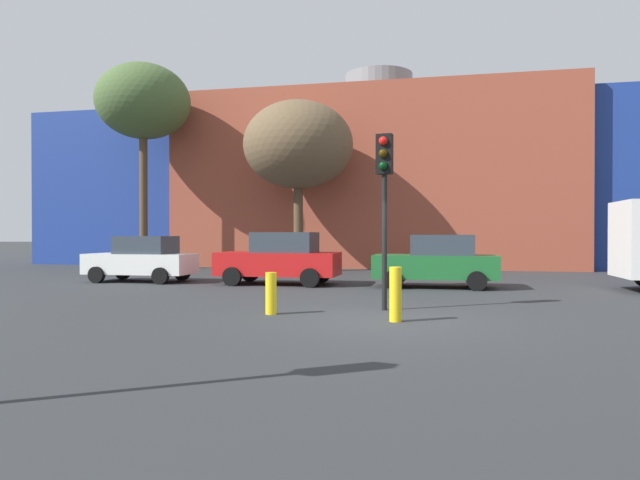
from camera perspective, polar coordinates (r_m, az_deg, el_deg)
name	(u,v)px	position (r m, az deg, el deg)	size (l,w,h in m)	color
ground_plane	(386,320)	(11.51, 6.74, -8.02)	(200.00, 200.00, 0.00)	#2D3033
building_backdrop	(379,187)	(34.02, 5.96, 5.36)	(38.70, 12.45, 11.26)	#9E4733
parked_car_0	(142,259)	(21.33, -17.59, -1.85)	(3.81, 1.87, 1.65)	white
parked_car_1	(280,258)	(19.30, -4.07, -1.88)	(4.12, 2.02, 1.79)	red
parked_car_2	(437,261)	(18.54, 11.75, -2.12)	(3.93, 1.93, 1.70)	#1E662D
traffic_light_island	(384,181)	(12.83, 6.53, 5.98)	(0.39, 0.38, 3.98)	black
bare_tree_0	(298,145)	(26.13, -2.22, 9.55)	(5.03, 5.03, 7.83)	brown
bare_tree_1	(143,103)	(29.59, -17.49, 13.14)	(4.56, 4.56, 10.06)	brown
bollard_yellow_0	(395,294)	(11.19, 7.66, -5.48)	(0.24, 0.24, 1.08)	yellow
bollard_yellow_1	(271,293)	(12.16, -4.99, -5.41)	(0.24, 0.24, 0.90)	yellow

